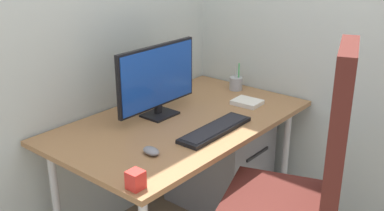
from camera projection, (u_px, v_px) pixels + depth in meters
desk at (182, 129)px, 2.45m from camera, size 1.40×0.82×0.72m
office_chair at (303, 178)px, 1.98m from camera, size 0.58×0.60×1.25m
filing_cabinet at (219, 158)px, 2.90m from camera, size 0.46×0.56×0.60m
monitor at (158, 79)px, 2.41m from camera, size 0.55×0.14×0.39m
keyboard at (215, 130)px, 2.27m from camera, size 0.47×0.13×0.02m
mouse at (151, 151)px, 2.03m from camera, size 0.07×0.10×0.03m
pen_holder at (236, 83)px, 2.88m from camera, size 0.08×0.08×0.17m
notebook at (247, 102)px, 2.64m from camera, size 0.14×0.16×0.03m
desk_clamp_accessory at (136, 180)px, 1.75m from camera, size 0.06×0.06×0.07m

